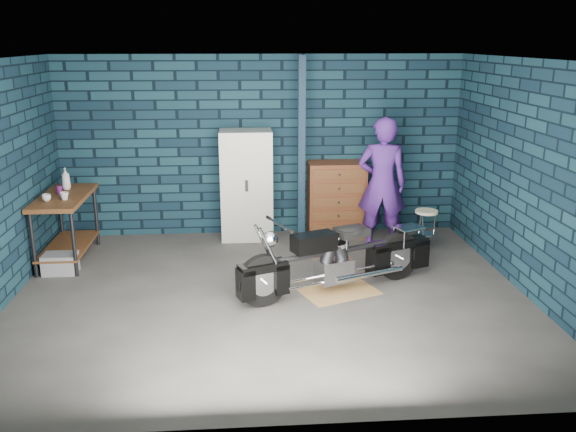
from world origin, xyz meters
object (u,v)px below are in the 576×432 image
at_px(storage_bin, 60,264).
at_px(tool_chest, 336,200).
at_px(locker, 246,185).
at_px(shop_stool, 425,230).
at_px(motorcycle, 338,253).
at_px(workbench, 67,228).
at_px(person, 382,184).

bearing_deg(storage_bin, tool_chest, 18.81).
distance_m(locker, tool_chest, 1.38).
xyz_separation_m(locker, shop_stool, (2.53, -0.74, -0.53)).
height_order(locker, tool_chest, locker).
bearing_deg(shop_stool, motorcycle, -136.73).
height_order(workbench, locker, locker).
distance_m(person, locker, 2.00).
relative_size(person, locker, 1.16).
distance_m(motorcycle, person, 1.81).
bearing_deg(workbench, person, 2.48).
height_order(person, tool_chest, person).
relative_size(motorcycle, storage_bin, 5.22).
bearing_deg(motorcycle, shop_stool, 21.70).
xyz_separation_m(motorcycle, tool_chest, (0.30, 2.13, 0.09)).
relative_size(motorcycle, shop_stool, 3.73).
bearing_deg(shop_stool, workbench, -179.43).
bearing_deg(motorcycle, tool_chest, 60.40).
height_order(locker, shop_stool, locker).
relative_size(workbench, locker, 0.86).
height_order(motorcycle, storage_bin, motorcycle).
bearing_deg(storage_bin, person, 9.02).
bearing_deg(tool_chest, workbench, -168.27).
bearing_deg(shop_stool, person, 167.47).
distance_m(motorcycle, locker, 2.40).
xyz_separation_m(workbench, locker, (2.44, 0.79, 0.36)).
height_order(motorcycle, shop_stool, motorcycle).
distance_m(motorcycle, storage_bin, 3.59).
relative_size(storage_bin, locker, 0.25).
height_order(motorcycle, tool_chest, tool_chest).
relative_size(workbench, motorcycle, 0.65).
distance_m(storage_bin, shop_stool, 4.98).
height_order(motorcycle, person, person).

